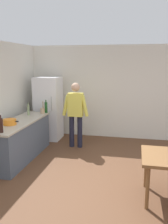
# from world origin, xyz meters

# --- Properties ---
(ground_plane) EXTENTS (14.00, 14.00, 0.00)m
(ground_plane) POSITION_xyz_m (0.00, 0.00, 0.00)
(ground_plane) COLOR brown
(wall_back) EXTENTS (6.40, 0.12, 2.70)m
(wall_back) POSITION_xyz_m (0.00, 3.00, 1.35)
(wall_back) COLOR silver
(wall_back) RESTS_ON ground_plane
(kitchen_counter) EXTENTS (0.64, 2.20, 0.90)m
(kitchen_counter) POSITION_xyz_m (-2.00, 0.80, 0.45)
(kitchen_counter) COLOR #4C5666
(kitchen_counter) RESTS_ON ground_plane
(refrigerator) EXTENTS (0.70, 0.67, 1.80)m
(refrigerator) POSITION_xyz_m (-1.90, 2.40, 0.90)
(refrigerator) COLOR white
(refrigerator) RESTS_ON ground_plane
(person) EXTENTS (0.70, 0.22, 1.70)m
(person) POSITION_xyz_m (-0.95, 1.85, 0.98)
(person) COLOR #1E1E2D
(person) RESTS_ON ground_plane
(cooking_pot) EXTENTS (0.40, 0.28, 0.12)m
(cooking_pot) POSITION_xyz_m (-2.05, 0.45, 0.96)
(cooking_pot) COLOR orange
(cooking_pot) RESTS_ON kitchen_counter
(utensil_jar) EXTENTS (0.11, 0.11, 0.32)m
(utensil_jar) POSITION_xyz_m (-1.79, 1.69, 0.98)
(utensil_jar) COLOR tan
(utensil_jar) RESTS_ON kitchen_counter
(bottle_wine_dark) EXTENTS (0.08, 0.08, 0.34)m
(bottle_wine_dark) POSITION_xyz_m (-1.90, -0.13, 1.05)
(bottle_wine_dark) COLOR black
(bottle_wine_dark) RESTS_ON kitchen_counter
(bottle_wine_green) EXTENTS (0.08, 0.08, 0.34)m
(bottle_wine_green) POSITION_xyz_m (-1.75, 1.82, 1.05)
(bottle_wine_green) COLOR #1E5123
(bottle_wine_green) RESTS_ON kitchen_counter
(bottle_vinegar_tall) EXTENTS (0.06, 0.06, 0.32)m
(bottle_vinegar_tall) POSITION_xyz_m (-2.07, 1.43, 1.04)
(bottle_vinegar_tall) COLOR gray
(bottle_vinegar_tall) RESTS_ON kitchen_counter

